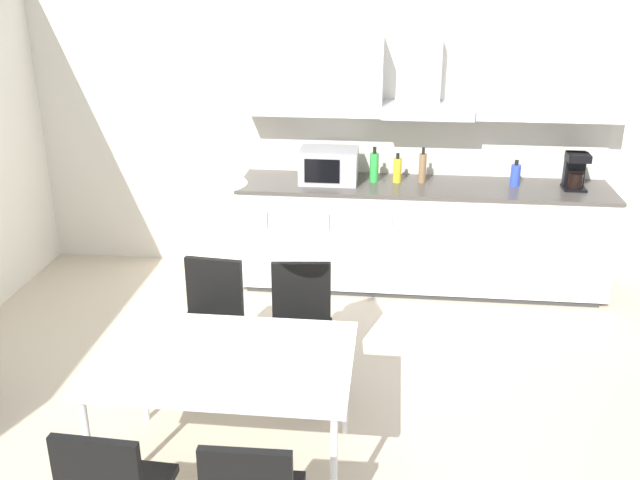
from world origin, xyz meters
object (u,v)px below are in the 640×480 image
bottle_brown (422,168)px  bottle_green (374,167)px  chair_far_right (301,317)px  microwave (329,166)px  coffee_maker (575,171)px  dining_table (224,363)px  chair_far_left (210,313)px  pendant_lamp (213,161)px  bottle_blue (515,175)px  bottle_yellow (397,170)px

bottle_brown → bottle_green: size_ratio=1.01×
chair_far_right → microwave: bearing=89.7°
microwave → coffee_maker: coffee_maker is taller
microwave → dining_table: bearing=-96.8°
bottle_brown → chair_far_left: 2.31m
microwave → bottle_green: 0.38m
coffee_maker → pendant_lamp: 3.54m
microwave → chair_far_right: microwave is taller
coffee_maker → chair_far_left: size_ratio=0.34×
bottle_blue → chair_far_right: 2.40m
bottle_green → pendant_lamp: pendant_lamp is taller
coffee_maker → bottle_brown: (-1.23, 0.03, -0.02)m
coffee_maker → bottle_green: bearing=179.3°
bottle_brown → bottle_blue: bottle_brown is taller
bottle_blue → bottle_brown: bearing=179.2°
microwave → pendant_lamp: bearing=-96.8°
chair_far_right → pendant_lamp: pendant_lamp is taller
chair_far_left → bottle_blue: bearing=39.6°
coffee_maker → chair_far_left: (-2.61, -1.75, -0.53)m
dining_table → chair_far_right: bearing=70.4°
microwave → chair_far_right: (-0.01, -1.72, -0.52)m
bottle_yellow → pendant_lamp: pendant_lamp is taller
coffee_maker → chair_far_right: coffee_maker is taller
chair_far_right → chair_far_left: bearing=180.0°
bottle_yellow → microwave: bearing=-175.2°
bottle_blue → dining_table: (-1.84, -2.60, -0.33)m
coffee_maker → pendant_lamp: bearing=-131.9°
bottle_green → bottle_blue: (1.16, 0.00, -0.03)m
bottle_blue → dining_table: bearing=-125.3°
bottle_green → chair_far_right: 1.88m
dining_table → chair_far_right: (0.30, 0.83, -0.15)m
microwave → bottle_yellow: bearing=4.8°
bottle_brown → chair_far_right: size_ratio=0.34×
bottle_green → chair_far_right: size_ratio=0.34×
microwave → chair_far_left: size_ratio=0.55×
bottle_yellow → chair_far_left: bottle_yellow is taller
dining_table → pendant_lamp: size_ratio=4.23×
bottle_brown → bottle_blue: size_ratio=1.37×
coffee_maker → chair_far_right: size_ratio=0.34×
coffee_maker → bottle_brown: same height
coffee_maker → chair_far_left: coffee_maker is taller
bottle_brown → chair_far_right: 2.01m
bottle_brown → chair_far_left: bearing=-127.8°
pendant_lamp → bottle_yellow: bearing=71.4°
coffee_maker → bottle_blue: (-0.47, 0.02, -0.06)m
bottle_green → bottle_blue: 1.16m
bottle_blue → dining_table: size_ratio=0.16×
coffee_maker → bottle_yellow: size_ratio=1.21×
coffee_maker → dining_table: coffee_maker is taller
chair_far_right → bottle_brown: bearing=66.2°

